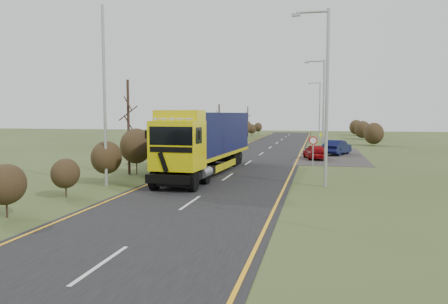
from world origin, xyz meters
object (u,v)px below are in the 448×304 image
Objects in this scene: car_blue_sedan at (337,147)px; streetlight_near at (325,90)px; lorry at (207,138)px; car_red_hatchback at (315,152)px; speed_sign at (313,146)px.

car_blue_sedan is 19.60m from streetlight_near.
car_red_hatchback is at bearing 61.32° from lorry.
car_red_hatchback is 5.68m from speed_sign.
streetlight_near is at bearing 107.66° from car_blue_sedan.
speed_sign is at bearing 76.72° from car_red_hatchback.
streetlight_near reaches higher than speed_sign.
speed_sign is (-0.09, -5.61, 0.91)m from car_red_hatchback.
lorry reaches higher than car_red_hatchback.
car_blue_sedan is (8.82, 15.33, -1.61)m from lorry.
car_blue_sedan is at bearing 63.51° from lorry.
streetlight_near is 4.15× the size of speed_sign.
streetlight_near is at bearing -23.30° from lorry.
lorry is 17.76m from car_blue_sedan.
lorry reaches higher than car_blue_sedan.
car_red_hatchback is at bearing 89.05° from speed_sign.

